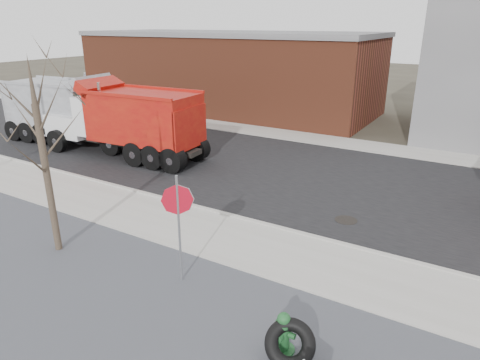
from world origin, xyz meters
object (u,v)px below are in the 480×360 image
Objects in this scene: truck_tire at (290,344)px; dump_truck_red_b at (126,119)px; fire_hydrant at (283,334)px; dump_truck_grey at (70,109)px; stop_sign at (178,211)px.

truck_tire is 0.14× the size of dump_truck_red_b.
fire_hydrant is 17.67m from dump_truck_grey.
fire_hydrant is at bearing -33.44° from dump_truck_grey.
dump_truck_red_b is at bearing -10.97° from dump_truck_grey.
stop_sign is at bearing 137.43° from dump_truck_red_b.
fire_hydrant is 0.28m from truck_tire.
fire_hydrant is 0.32× the size of stop_sign.
dump_truck_grey is at bearing 135.07° from stop_sign.
stop_sign is 0.35× the size of dump_truck_grey.
truck_tire is at bearing -33.29° from stop_sign.
stop_sign is 10.79m from dump_truck_red_b.
dump_truck_red_b reaches higher than truck_tire.
stop_sign reaches higher than truck_tire.
dump_truck_grey is at bearing 152.65° from truck_tire.
stop_sign is at bearing 166.34° from fire_hydrant.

